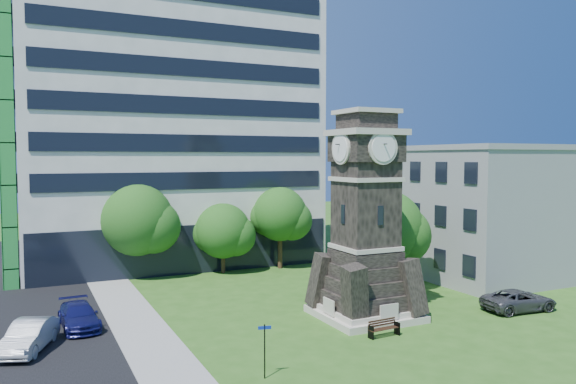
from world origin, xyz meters
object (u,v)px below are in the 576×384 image
clock_tower (365,229)px  car_street_mid (29,336)px  car_street_north (79,316)px  park_bench (383,327)px  car_east_lot (519,300)px  street_sign (265,345)px

clock_tower → car_street_mid: bearing=173.5°
car_street_mid → car_street_north: (2.54, 2.91, -0.06)m
car_street_north → park_bench: car_street_north is taller
car_east_lot → street_sign: bearing=105.0°
car_street_north → car_east_lot: bearing=-20.8°
car_street_mid → park_bench: car_street_mid is taller
car_east_lot → car_street_north: bearing=77.7°
park_bench → street_sign: size_ratio=0.75×
car_east_lot → park_bench: 10.50m
car_street_north → park_bench: (14.42, -8.48, -0.19)m
park_bench → street_sign: (-7.88, -2.53, 0.99)m
car_east_lot → park_bench: (-10.49, -0.59, -0.17)m
car_street_mid → car_east_lot: car_street_mid is taller
street_sign → clock_tower: bearing=45.9°
car_street_mid → car_east_lot: size_ratio=0.94×
car_street_mid → street_sign: size_ratio=1.89×
car_street_mid → park_bench: (16.96, -5.58, -0.25)m
car_street_north → street_sign: (6.54, -11.01, 0.80)m
car_east_lot → clock_tower: bearing=78.0°
car_street_north → car_east_lot: car_street_north is taller
car_street_mid → car_street_north: 3.86m
clock_tower → car_street_north: 16.95m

